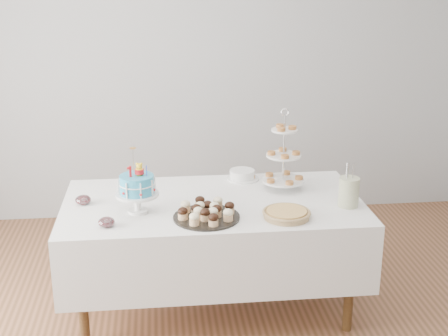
{
  "coord_description": "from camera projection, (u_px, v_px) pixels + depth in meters",
  "views": [
    {
      "loc": [
        -0.34,
        -3.42,
        2.24
      ],
      "look_at": [
        0.07,
        0.3,
        0.99
      ],
      "focal_mm": 50.0,
      "sensor_mm": 36.0,
      "label": 1
    }
  ],
  "objects": [
    {
      "name": "jam_bowl_b",
      "position": [
        83.0,
        200.0,
        3.95
      ],
      "size": [
        0.1,
        0.1,
        0.06
      ],
      "color": "silver",
      "rests_on": "table"
    },
    {
      "name": "pie",
      "position": [
        287.0,
        214.0,
        3.75
      ],
      "size": [
        0.29,
        0.29,
        0.05
      ],
      "color": "tan",
      "rests_on": "table"
    },
    {
      "name": "plate_stack",
      "position": [
        242.0,
        175.0,
        4.4
      ],
      "size": [
        0.18,
        0.18,
        0.07
      ],
      "color": "white",
      "rests_on": "table"
    },
    {
      "name": "birthday_cake",
      "position": [
        137.0,
        195.0,
        3.8
      ],
      "size": [
        0.26,
        0.26,
        0.41
      ],
      "rotation": [
        0.0,
        0.0,
        0.23
      ],
      "color": "white",
      "rests_on": "table"
    },
    {
      "name": "cupcake_tray",
      "position": [
        206.0,
        211.0,
        3.73
      ],
      "size": [
        0.4,
        0.4,
        0.09
      ],
      "color": "black",
      "rests_on": "table"
    },
    {
      "name": "walls",
      "position": [
        217.0,
        126.0,
        3.54
      ],
      "size": [
        5.04,
        4.04,
        2.7
      ],
      "color": "#A8ABAD",
      "rests_on": "floor"
    },
    {
      "name": "pastry_plate",
      "position": [
        243.0,
        177.0,
        4.41
      ],
      "size": [
        0.23,
        0.23,
        0.03
      ],
      "color": "white",
      "rests_on": "table"
    },
    {
      "name": "floor",
      "position": [
        218.0,
        331.0,
        3.97
      ],
      "size": [
        5.0,
        5.0,
        0.0
      ],
      "primitive_type": "plane",
      "color": "brown",
      "rests_on": "ground"
    },
    {
      "name": "utensil_pitcher",
      "position": [
        349.0,
        191.0,
        3.9
      ],
      "size": [
        0.13,
        0.13,
        0.29
      ],
      "rotation": [
        0.0,
        0.0,
        0.37
      ],
      "color": "beige",
      "rests_on": "table"
    },
    {
      "name": "jam_bowl_a",
      "position": [
        106.0,
        222.0,
        3.62
      ],
      "size": [
        0.1,
        0.1,
        0.06
      ],
      "color": "silver",
      "rests_on": "table"
    },
    {
      "name": "table",
      "position": [
        213.0,
        234.0,
        4.08
      ],
      "size": [
        1.92,
        1.02,
        0.77
      ],
      "color": "silver",
      "rests_on": "floor"
    },
    {
      "name": "tiered_stand",
      "position": [
        284.0,
        156.0,
        4.16
      ],
      "size": [
        0.29,
        0.29,
        0.56
      ],
      "color": "silver",
      "rests_on": "table"
    }
  ]
}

